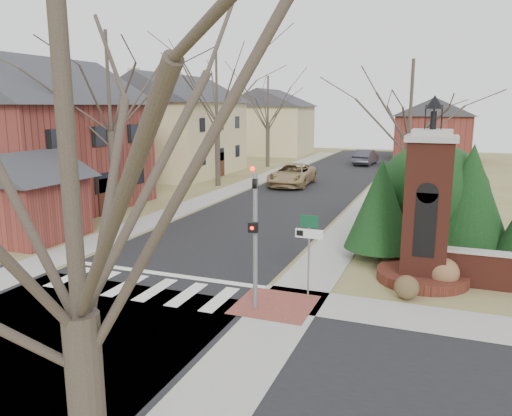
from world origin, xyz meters
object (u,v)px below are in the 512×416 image
at_px(sign_post, 309,240).
at_px(distant_car, 366,157).
at_px(brick_gate_monument, 426,222).
at_px(pickup_truck, 292,175).
at_px(traffic_signal_pole, 255,227).

relative_size(sign_post, distant_car, 0.56).
bearing_deg(brick_gate_monument, sign_post, -138.58).
distance_m(sign_post, pickup_truck, 23.26).
bearing_deg(sign_post, distant_car, 95.95).
height_order(brick_gate_monument, distant_car, brick_gate_monument).
relative_size(traffic_signal_pole, brick_gate_monument, 0.69).
height_order(traffic_signal_pole, pickup_truck, traffic_signal_pole).
xyz_separation_m(sign_post, brick_gate_monument, (3.41, 3.01, 0.22)).
bearing_deg(traffic_signal_pole, sign_post, 47.57).
relative_size(brick_gate_monument, pickup_truck, 1.06).
relative_size(traffic_signal_pole, sign_post, 1.64).
relative_size(brick_gate_monument, distant_car, 1.32).
height_order(sign_post, brick_gate_monument, brick_gate_monument).
height_order(sign_post, pickup_truck, sign_post).
height_order(traffic_signal_pole, sign_post, traffic_signal_pole).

